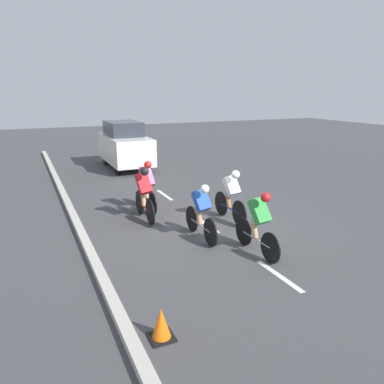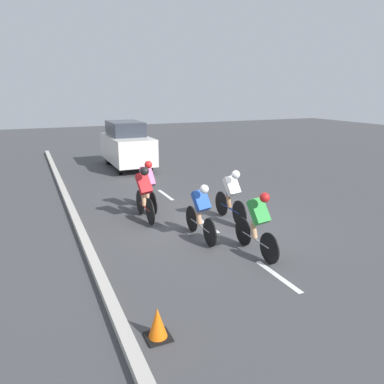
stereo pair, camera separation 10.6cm
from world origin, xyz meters
The scene contains 12 objects.
ground_plane centered at (0.00, 0.00, 0.00)m, with size 60.00×60.00×0.00m, color #424244.
lane_stripe_near centered at (0.00, 3.17, 0.00)m, with size 0.12×1.40×0.01m, color white.
lane_stripe_mid centered at (0.00, -0.03, 0.00)m, with size 0.12×1.40×0.01m, color white.
lane_stripe_far centered at (0.00, -3.23, 0.00)m, with size 0.12×1.40×0.01m, color white.
curb centered at (3.20, -0.03, 0.07)m, with size 0.20×28.66×0.14m, color #B7B2A8.
cyclist_pink centered at (1.06, -1.83, 0.82)m, with size 0.37×1.69×1.55m.
cyclist_white centered at (-0.72, 0.04, 0.78)m, with size 0.36×1.70×1.49m.
cyclist_green centered at (-0.16, 2.17, 0.78)m, with size 0.36×1.70×1.49m.
cyclist_blue centered at (0.58, 0.87, 0.74)m, with size 0.38×1.71×1.43m.
cyclist_red centered at (1.40, -1.02, 0.82)m, with size 0.39×1.68×1.56m.
support_car centered at (0.00, -8.40, 1.06)m, with size 1.70×3.97×2.12m.
traffic_cone centered at (2.75, 4.01, 0.24)m, with size 0.36×0.36×0.49m.
Camera 1 is at (4.30, 8.48, 3.51)m, focal length 35.00 mm.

